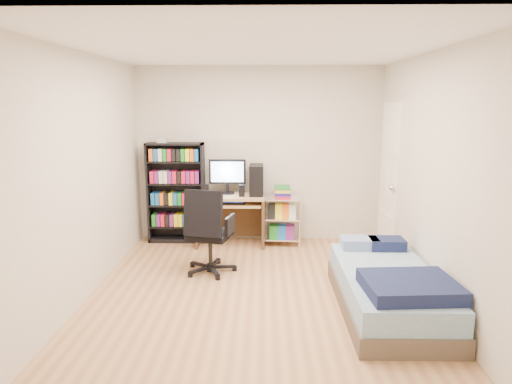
{
  "coord_description": "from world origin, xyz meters",
  "views": [
    {
      "loc": [
        0.08,
        -4.55,
        2.0
      ],
      "look_at": [
        -0.01,
        0.4,
        1.02
      ],
      "focal_mm": 32.0,
      "sensor_mm": 36.0,
      "label": 1
    }
  ],
  "objects_px": {
    "media_shelf": "(176,191)",
    "bed": "(389,289)",
    "office_chair": "(209,246)",
    "computer_desk": "(238,199)"
  },
  "relations": [
    {
      "from": "media_shelf",
      "to": "bed",
      "type": "bearing_deg",
      "value": -42.2
    },
    {
      "from": "media_shelf",
      "to": "office_chair",
      "type": "bearing_deg",
      "value": -63.99
    },
    {
      "from": "bed",
      "to": "office_chair",
      "type": "bearing_deg",
      "value": 152.15
    },
    {
      "from": "office_chair",
      "to": "media_shelf",
      "type": "bearing_deg",
      "value": 129.35
    },
    {
      "from": "office_chair",
      "to": "computer_desk",
      "type": "bearing_deg",
      "value": 90.13
    },
    {
      "from": "media_shelf",
      "to": "computer_desk",
      "type": "bearing_deg",
      "value": -6.2
    },
    {
      "from": "computer_desk",
      "to": "office_chair",
      "type": "relative_size",
      "value": 1.17
    },
    {
      "from": "media_shelf",
      "to": "computer_desk",
      "type": "xyz_separation_m",
      "value": [
        0.89,
        -0.1,
        -0.09
      ]
    },
    {
      "from": "media_shelf",
      "to": "bed",
      "type": "relative_size",
      "value": 0.83
    },
    {
      "from": "bed",
      "to": "media_shelf",
      "type": "bearing_deg",
      "value": 137.8
    }
  ]
}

